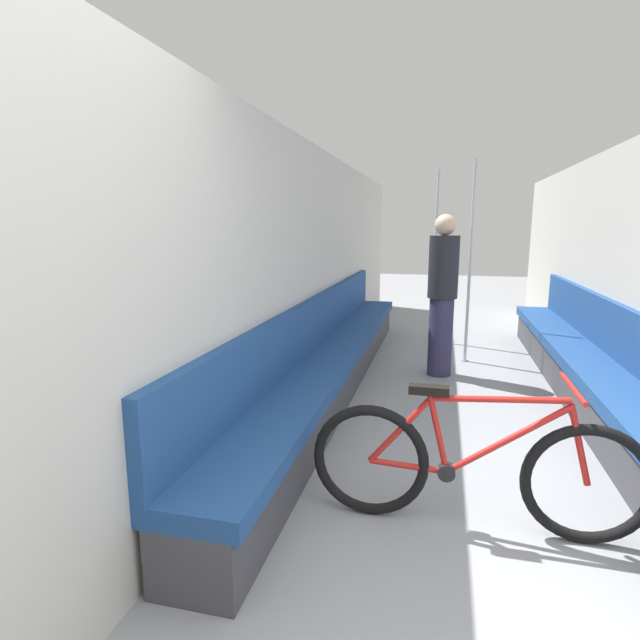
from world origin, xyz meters
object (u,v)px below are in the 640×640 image
(bench_seat_row_right, at_px, (596,377))
(grab_pole_far, at_px, (435,260))
(bench_seat_row_left, at_px, (333,360))
(bicycle, at_px, (473,468))
(grab_pole_near, at_px, (470,266))
(passenger_standing, at_px, (442,294))

(bench_seat_row_right, relative_size, grab_pole_far, 2.57)
(bench_seat_row_left, xyz_separation_m, bench_seat_row_right, (2.27, 0.00, 0.00))
(bicycle, relative_size, grab_pole_near, 0.75)
(bench_seat_row_right, xyz_separation_m, grab_pole_far, (-1.40, 2.29, 0.81))
(bench_seat_row_right, bearing_deg, passenger_standing, 150.75)
(grab_pole_far, relative_size, passenger_standing, 1.36)
(bench_seat_row_right, bearing_deg, grab_pole_far, 121.45)
(bench_seat_row_right, distance_m, grab_pole_far, 2.80)
(grab_pole_near, xyz_separation_m, grab_pole_far, (-0.40, 0.96, 0.00))
(passenger_standing, bearing_deg, grab_pole_far, -157.20)
(bicycle, bearing_deg, grab_pole_far, 85.38)
(bench_seat_row_left, distance_m, grab_pole_near, 2.01)
(passenger_standing, bearing_deg, bench_seat_row_left, -34.84)
(grab_pole_far, bearing_deg, grab_pole_near, -67.52)
(bench_seat_row_right, distance_m, passenger_standing, 1.58)
(bench_seat_row_left, xyz_separation_m, bicycle, (1.17, -2.01, 0.04))
(bicycle, bearing_deg, bench_seat_row_right, 52.68)
(grab_pole_far, bearing_deg, passenger_standing, -85.99)
(bench_seat_row_right, xyz_separation_m, grab_pole_near, (-1.01, 1.34, 0.81))
(bench_seat_row_right, distance_m, grab_pole_near, 1.86)
(bench_seat_row_right, relative_size, passenger_standing, 3.49)
(grab_pole_near, distance_m, passenger_standing, 0.72)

